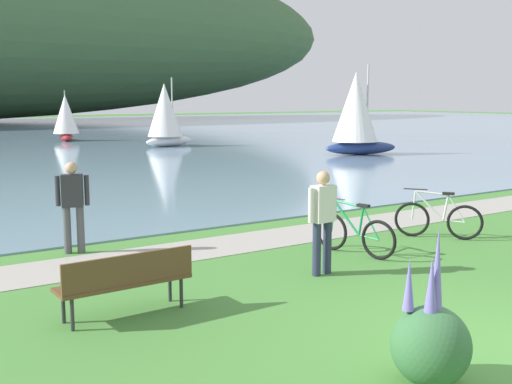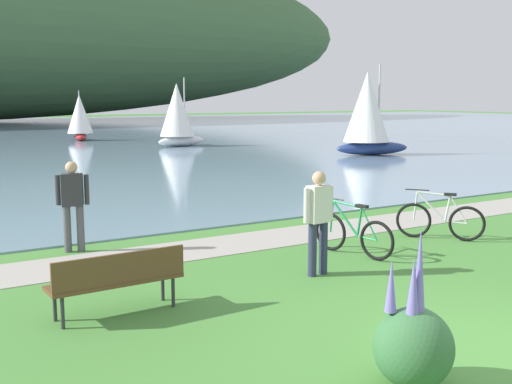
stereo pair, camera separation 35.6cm
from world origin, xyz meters
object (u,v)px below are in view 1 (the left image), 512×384
(person_at_shoreline, at_px, (73,201))
(person_on_the_grass, at_px, (323,216))
(sailboat_far_off, at_px, (66,117))
(bicycle_beside_path, at_px, (438,219))
(park_bench_near_camera, at_px, (126,279))
(sailboat_toward_hillside, at_px, (165,114))
(bicycle_leaning_near_bench, at_px, (354,233))
(sailboat_nearest_to_shore, at_px, (356,112))

(person_at_shoreline, distance_m, person_on_the_grass, 4.69)
(person_on_the_grass, bearing_deg, sailboat_far_off, 80.10)
(bicycle_beside_path, bearing_deg, park_bench_near_camera, -172.52)
(person_at_shoreline, relative_size, sailboat_toward_hillside, 0.43)
(park_bench_near_camera, height_order, person_on_the_grass, person_on_the_grass)
(bicycle_beside_path, bearing_deg, person_on_the_grass, -168.03)
(bicycle_leaning_near_bench, relative_size, sailboat_far_off, 0.53)
(park_bench_near_camera, xyz_separation_m, sailboat_far_off, (9.32, 33.86, 1.07))
(park_bench_near_camera, height_order, sailboat_toward_hillside, sailboat_toward_hillside)
(sailboat_toward_hillside, bearing_deg, person_at_shoreline, -119.00)
(bicycle_leaning_near_bench, xyz_separation_m, sailboat_far_off, (4.55, 33.01, 1.19))
(sailboat_nearest_to_shore, bearing_deg, person_at_shoreline, -146.05)
(person_at_shoreline, distance_m, sailboat_far_off, 31.35)
(bicycle_leaning_near_bench, height_order, bicycle_beside_path, same)
(park_bench_near_camera, relative_size, sailboat_nearest_to_shore, 0.41)
(bicycle_beside_path, relative_size, sailboat_far_off, 0.43)
(sailboat_nearest_to_shore, distance_m, sailboat_far_off, 20.18)
(person_at_shoreline, relative_size, sailboat_far_off, 0.52)
(person_at_shoreline, height_order, person_on_the_grass, same)
(sailboat_toward_hillside, bearing_deg, bicycle_beside_path, -102.66)
(bicycle_beside_path, bearing_deg, sailboat_toward_hillside, 77.34)
(bicycle_beside_path, relative_size, person_at_shoreline, 0.84)
(sailboat_toward_hillside, relative_size, sailboat_far_off, 1.21)
(sailboat_far_off, bearing_deg, bicycle_beside_path, -93.78)
(sailboat_nearest_to_shore, height_order, sailboat_toward_hillside, sailboat_nearest_to_shore)
(sailboat_nearest_to_shore, height_order, sailboat_far_off, sailboat_nearest_to_shore)
(sailboat_toward_hillside, distance_m, sailboat_far_off, 8.65)
(person_on_the_grass, bearing_deg, bicycle_leaning_near_bench, 27.75)
(bicycle_beside_path, xyz_separation_m, person_at_shoreline, (-6.66, 2.86, 0.58))
(park_bench_near_camera, relative_size, bicycle_beside_path, 1.27)
(bicycle_leaning_near_bench, height_order, sailboat_toward_hillside, sailboat_toward_hillside)
(sailboat_nearest_to_shore, relative_size, sailboat_toward_hillside, 1.12)
(park_bench_near_camera, relative_size, bicycle_leaning_near_bench, 1.04)
(person_at_shoreline, relative_size, person_on_the_grass, 1.00)
(bicycle_beside_path, distance_m, person_at_shoreline, 7.27)
(park_bench_near_camera, xyz_separation_m, person_on_the_grass, (3.43, 0.15, 0.46))
(sailboat_nearest_to_shore, bearing_deg, sailboat_toward_hillside, 119.11)
(sailboat_nearest_to_shore, relative_size, sailboat_far_off, 1.35)
(person_on_the_grass, relative_size, sailboat_toward_hillside, 0.43)
(bicycle_beside_path, height_order, sailboat_toward_hillside, sailboat_toward_hillside)
(bicycle_leaning_near_bench, bearing_deg, bicycle_beside_path, 2.01)
(person_at_shoreline, distance_m, sailboat_toward_hillside, 25.33)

